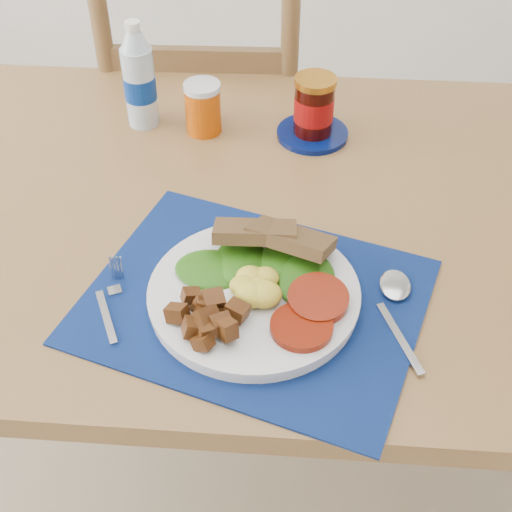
% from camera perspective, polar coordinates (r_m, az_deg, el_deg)
% --- Properties ---
extents(table, '(1.40, 0.90, 0.75)m').
position_cam_1_polar(table, '(1.27, -6.72, 1.46)').
color(table, brown).
rests_on(table, ground).
extents(chair_far, '(0.47, 0.45, 1.22)m').
position_cam_1_polar(chair_far, '(1.78, -4.01, 12.54)').
color(chair_far, '#52341D').
rests_on(chair_far, ground).
extents(placemat, '(0.56, 0.50, 0.00)m').
position_cam_1_polar(placemat, '(1.03, -0.17, -3.62)').
color(placemat, '#040C32').
rests_on(placemat, table).
extents(breakfast_plate, '(0.30, 0.30, 0.07)m').
position_cam_1_polar(breakfast_plate, '(1.02, -0.52, -2.88)').
color(breakfast_plate, silver).
rests_on(breakfast_plate, placemat).
extents(fork, '(0.05, 0.15, 0.00)m').
position_cam_1_polar(fork, '(1.05, -11.47, -3.46)').
color(fork, '#B2B5BA').
rests_on(fork, placemat).
extents(spoon, '(0.06, 0.20, 0.01)m').
position_cam_1_polar(spoon, '(1.05, 11.15, -3.52)').
color(spoon, '#B2B5BA').
rests_on(spoon, placemat).
extents(water_bottle, '(0.06, 0.06, 0.21)m').
position_cam_1_polar(water_bottle, '(1.38, -9.32, 13.68)').
color(water_bottle, '#ADBFCC').
rests_on(water_bottle, table).
extents(juice_glass, '(0.07, 0.07, 0.09)m').
position_cam_1_polar(juice_glass, '(1.37, -4.25, 11.64)').
color(juice_glass, '#BD4705').
rests_on(juice_glass, table).
extents(jam_on_saucer, '(0.14, 0.14, 0.12)m').
position_cam_1_polar(jam_on_saucer, '(1.35, 4.64, 11.48)').
color(jam_on_saucer, '#04114B').
rests_on(jam_on_saucer, table).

